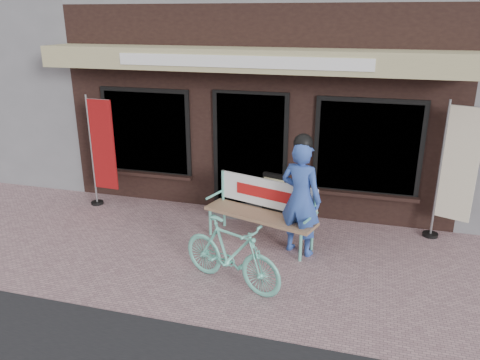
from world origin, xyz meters
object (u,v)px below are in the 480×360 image
(person, at_px, (301,196))
(nobori_red, at_px, (101,151))
(nobori_cream, at_px, (455,172))
(menu_stand, at_px, (275,198))
(bicycle, at_px, (231,253))
(bench, at_px, (263,206))

(person, xyz_separation_m, nobori_red, (-3.80, 0.85, 0.17))
(nobori_cream, height_order, menu_stand, nobori_cream)
(bicycle, xyz_separation_m, nobori_red, (-3.08, 2.01, 0.61))
(bicycle, relative_size, nobori_cream, 0.69)
(bench, relative_size, nobori_red, 0.90)
(bench, xyz_separation_m, nobori_red, (-3.18, 0.61, 0.50))
(bench, xyz_separation_m, bicycle, (-0.10, -1.41, -0.11))
(bench, xyz_separation_m, person, (0.62, -0.24, 0.33))
(bench, distance_m, person, 0.74)
(bicycle, bearing_deg, menu_stand, 17.28)
(person, xyz_separation_m, nobori_cream, (2.21, 1.03, 0.25))
(bicycle, height_order, menu_stand, bicycle)
(nobori_red, bearing_deg, bench, -8.17)
(bicycle, bearing_deg, nobori_cream, -32.11)
(bench, bearing_deg, nobori_red, -173.94)
(bicycle, distance_m, menu_stand, 2.13)
(nobori_cream, bearing_deg, person, -133.83)
(menu_stand, bearing_deg, bicycle, -78.01)
(menu_stand, bearing_deg, nobori_cream, 17.13)
(nobori_red, distance_m, nobori_cream, 6.01)
(nobori_red, distance_m, menu_stand, 3.28)
(bicycle, bearing_deg, person, -10.71)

